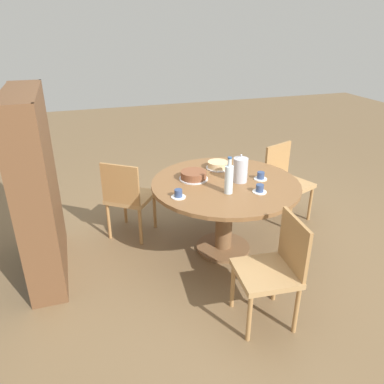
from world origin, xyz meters
name	(u,v)px	position (x,y,z in m)	size (l,w,h in m)	color
ground_plane	(223,248)	(0.00, 0.00, 0.00)	(14.00, 14.00, 0.00)	brown
dining_table	(225,196)	(0.00, 0.00, 0.58)	(1.38, 1.38, 0.72)	brown
chair_a	(128,196)	(0.54, 0.84, 0.46)	(0.59, 0.59, 0.85)	#A87A47
chair_b	(274,268)	(-1.00, 0.03, 0.46)	(0.45, 0.45, 0.85)	#A87A47
chair_c	(286,180)	(0.41, -0.91, 0.46)	(0.54, 0.54, 0.85)	#A87A47
bookshelf	(40,191)	(0.18, 1.62, 0.78)	(1.10, 0.28, 1.61)	brown
coffee_pot	(240,169)	(-0.02, -0.14, 0.85)	(0.14, 0.14, 0.27)	silver
water_bottle	(229,179)	(-0.22, 0.07, 0.86)	(0.07, 0.07, 0.33)	silver
cake_main	(194,176)	(0.16, 0.26, 0.76)	(0.27, 0.27, 0.08)	silver
cake_second	(218,165)	(0.36, -0.06, 0.76)	(0.24, 0.24, 0.07)	silver
cup_a	(260,189)	(-0.29, -0.20, 0.75)	(0.12, 0.12, 0.07)	white
cup_b	(261,176)	(-0.03, -0.34, 0.75)	(0.12, 0.12, 0.07)	white
cup_c	(178,194)	(-0.18, 0.51, 0.75)	(0.12, 0.12, 0.07)	white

